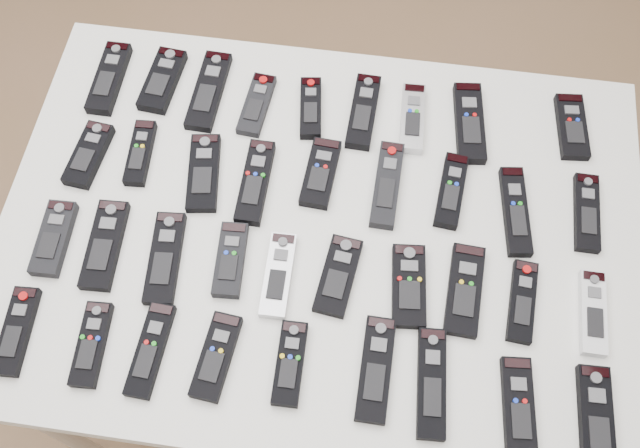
# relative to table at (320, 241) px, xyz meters

# --- Properties ---
(ground) EXTENTS (4.00, 4.00, 0.00)m
(ground) POSITION_rel_table_xyz_m (-0.13, 0.13, -0.72)
(ground) COLOR olive
(ground) RESTS_ON ground
(table) EXTENTS (1.25, 0.88, 0.78)m
(table) POSITION_rel_table_xyz_m (0.00, 0.00, 0.00)
(table) COLOR white
(table) RESTS_ON ground
(remote_0) EXTENTS (0.05, 0.18, 0.02)m
(remote_0) POSITION_rel_table_xyz_m (-0.50, 0.29, 0.07)
(remote_0) COLOR black
(remote_0) RESTS_ON table
(remote_1) EXTENTS (0.07, 0.16, 0.02)m
(remote_1) POSITION_rel_table_xyz_m (-0.38, 0.30, 0.07)
(remote_1) COLOR black
(remote_1) RESTS_ON table
(remote_2) EXTENTS (0.06, 0.20, 0.02)m
(remote_2) POSITION_rel_table_xyz_m (-0.28, 0.29, 0.07)
(remote_2) COLOR black
(remote_2) RESTS_ON table
(remote_3) EXTENTS (0.06, 0.16, 0.02)m
(remote_3) POSITION_rel_table_xyz_m (-0.17, 0.27, 0.07)
(remote_3) COLOR black
(remote_3) RESTS_ON table
(remote_4) EXTENTS (0.06, 0.15, 0.02)m
(remote_4) POSITION_rel_table_xyz_m (-0.06, 0.27, 0.07)
(remote_4) COLOR black
(remote_4) RESTS_ON table
(remote_5) EXTENTS (0.06, 0.18, 0.02)m
(remote_5) POSITION_rel_table_xyz_m (0.05, 0.28, 0.07)
(remote_5) COLOR black
(remote_5) RESTS_ON table
(remote_6) EXTENTS (0.05, 0.16, 0.02)m
(remote_6) POSITION_rel_table_xyz_m (0.16, 0.27, 0.07)
(remote_6) COLOR #B7B7BC
(remote_6) RESTS_ON table
(remote_7) EXTENTS (0.08, 0.20, 0.02)m
(remote_7) POSITION_rel_table_xyz_m (0.27, 0.28, 0.07)
(remote_7) COLOR black
(remote_7) RESTS_ON table
(remote_8) EXTENTS (0.07, 0.16, 0.02)m
(remote_8) POSITION_rel_table_xyz_m (0.49, 0.30, 0.07)
(remote_8) COLOR black
(remote_8) RESTS_ON table
(remote_9) EXTENTS (0.07, 0.15, 0.02)m
(remote_9) POSITION_rel_table_xyz_m (-0.49, 0.09, 0.07)
(remote_9) COLOR black
(remote_9) RESTS_ON table
(remote_10) EXTENTS (0.05, 0.15, 0.02)m
(remote_10) POSITION_rel_table_xyz_m (-0.39, 0.11, 0.07)
(remote_10) COLOR black
(remote_10) RESTS_ON table
(remote_11) EXTENTS (0.08, 0.18, 0.02)m
(remote_11) POSITION_rel_table_xyz_m (-0.25, 0.09, 0.07)
(remote_11) COLOR black
(remote_11) RESTS_ON table
(remote_12) EXTENTS (0.05, 0.18, 0.02)m
(remote_12) POSITION_rel_table_xyz_m (-0.14, 0.08, 0.07)
(remote_12) COLOR black
(remote_12) RESTS_ON table
(remote_13) EXTENTS (0.07, 0.16, 0.02)m
(remote_13) POSITION_rel_table_xyz_m (-0.02, 0.12, 0.07)
(remote_13) COLOR black
(remote_13) RESTS_ON table
(remote_14) EXTENTS (0.05, 0.19, 0.02)m
(remote_14) POSITION_rel_table_xyz_m (0.12, 0.11, 0.07)
(remote_14) COLOR black
(remote_14) RESTS_ON table
(remote_15) EXTENTS (0.06, 0.17, 0.02)m
(remote_15) POSITION_rel_table_xyz_m (0.25, 0.11, 0.07)
(remote_15) COLOR black
(remote_15) RESTS_ON table
(remote_16) EXTENTS (0.07, 0.19, 0.02)m
(remote_16) POSITION_rel_table_xyz_m (0.37, 0.09, 0.07)
(remote_16) COLOR black
(remote_16) RESTS_ON table
(remote_17) EXTENTS (0.05, 0.17, 0.02)m
(remote_17) POSITION_rel_table_xyz_m (0.51, 0.10, 0.07)
(remote_17) COLOR black
(remote_17) RESTS_ON table
(remote_18) EXTENTS (0.06, 0.15, 0.02)m
(remote_18) POSITION_rel_table_xyz_m (-0.50, -0.10, 0.07)
(remote_18) COLOR black
(remote_18) RESTS_ON table
(remote_19) EXTENTS (0.07, 0.19, 0.02)m
(remote_19) POSITION_rel_table_xyz_m (-0.40, -0.10, 0.07)
(remote_19) COLOR black
(remote_19) RESTS_ON table
(remote_20) EXTENTS (0.07, 0.19, 0.02)m
(remote_20) POSITION_rel_table_xyz_m (-0.28, -0.11, 0.07)
(remote_20) COLOR black
(remote_20) RESTS_ON table
(remote_21) EXTENTS (0.06, 0.15, 0.02)m
(remote_21) POSITION_rel_table_xyz_m (-0.16, -0.09, 0.07)
(remote_21) COLOR black
(remote_21) RESTS_ON table
(remote_22) EXTENTS (0.05, 0.17, 0.02)m
(remote_22) POSITION_rel_table_xyz_m (-0.06, -0.11, 0.07)
(remote_22) COLOR #B7B7BC
(remote_22) RESTS_ON table
(remote_23) EXTENTS (0.08, 0.16, 0.02)m
(remote_23) POSITION_rel_table_xyz_m (0.05, -0.10, 0.07)
(remote_23) COLOR black
(remote_23) RESTS_ON table
(remote_24) EXTENTS (0.08, 0.17, 0.02)m
(remote_24) POSITION_rel_table_xyz_m (0.18, -0.10, 0.07)
(remote_24) COLOR black
(remote_24) RESTS_ON table
(remote_25) EXTENTS (0.07, 0.18, 0.02)m
(remote_25) POSITION_rel_table_xyz_m (0.28, -0.09, 0.07)
(remote_25) COLOR black
(remote_25) RESTS_ON table
(remote_26) EXTENTS (0.06, 0.16, 0.02)m
(remote_26) POSITION_rel_table_xyz_m (0.39, -0.10, 0.07)
(remote_26) COLOR black
(remote_26) RESTS_ON table
(remote_27) EXTENTS (0.05, 0.16, 0.02)m
(remote_27) POSITION_rel_table_xyz_m (0.52, -0.11, 0.07)
(remote_27) COLOR silver
(remote_27) RESTS_ON table
(remote_28) EXTENTS (0.06, 0.17, 0.02)m
(remote_28) POSITION_rel_table_xyz_m (-0.51, -0.28, 0.07)
(remote_28) COLOR black
(remote_28) RESTS_ON table
(remote_29) EXTENTS (0.05, 0.16, 0.02)m
(remote_29) POSITION_rel_table_xyz_m (-0.37, -0.29, 0.07)
(remote_29) COLOR black
(remote_29) RESTS_ON table
(remote_30) EXTENTS (0.05, 0.17, 0.02)m
(remote_30) POSITION_rel_table_xyz_m (-0.26, -0.29, 0.07)
(remote_30) COLOR black
(remote_30) RESTS_ON table
(remote_31) EXTENTS (0.07, 0.16, 0.02)m
(remote_31) POSITION_rel_table_xyz_m (-0.15, -0.28, 0.07)
(remote_31) COLOR black
(remote_31) RESTS_ON table
(remote_32) EXTENTS (0.05, 0.15, 0.02)m
(remote_32) POSITION_rel_table_xyz_m (-0.01, -0.28, 0.07)
(remote_32) COLOR black
(remote_32) RESTS_ON table
(remote_33) EXTENTS (0.06, 0.19, 0.02)m
(remote_33) POSITION_rel_table_xyz_m (0.14, -0.26, 0.07)
(remote_33) COLOR black
(remote_33) RESTS_ON table
(remote_34) EXTENTS (0.06, 0.20, 0.02)m
(remote_34) POSITION_rel_table_xyz_m (0.23, -0.28, 0.07)
(remote_34) COLOR black
(remote_34) RESTS_ON table
(remote_35) EXTENTS (0.07, 0.18, 0.02)m
(remote_35) POSITION_rel_table_xyz_m (0.38, -0.30, 0.07)
(remote_35) COLOR black
(remote_35) RESTS_ON table
(remote_36) EXTENTS (0.06, 0.19, 0.02)m
(remote_36) POSITION_rel_table_xyz_m (0.52, -0.30, 0.07)
(remote_36) COLOR black
(remote_36) RESTS_ON table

